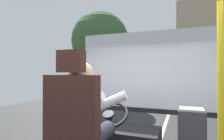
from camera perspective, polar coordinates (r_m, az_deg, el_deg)
name	(u,v)px	position (r m, az deg, el deg)	size (l,w,h in m)	color
ground	(171,109)	(10.77, 17.55, -11.25)	(18.00, 44.00, 0.06)	#323232
bus_driver	(85,116)	(1.77, -8.42, -13.82)	(0.71, 0.58, 0.78)	#282833
handrail_pole	(221,84)	(1.65, 30.31, -3.72)	(0.04, 0.04, 2.22)	gold
windshield_panel	(146,81)	(3.45, 10.35, -3.23)	(2.50, 0.08, 1.48)	silver
street_tree	(100,40)	(11.52, -3.71, 9.05)	(3.45, 3.45, 5.65)	#4C3828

